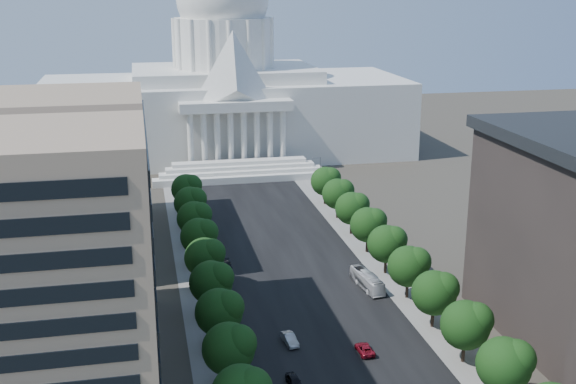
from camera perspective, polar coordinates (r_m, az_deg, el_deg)
road_asphalt at (r=158.36m, az=-0.66°, el=-4.46°), size 30.00×260.00×0.01m
sidewalk_left at (r=156.07m, az=-7.54°, el=-4.93°), size 8.00×260.00×0.02m
sidewalk_right at (r=162.85m, az=5.93°, el=-3.96°), size 8.00×260.00×0.02m
capitol at (r=244.64m, az=-5.01°, el=7.70°), size 120.00×56.00×73.00m
office_block_left at (r=105.64m, az=-21.75°, el=-4.86°), size 40.00×52.00×40.00m
office_block_left_far at (r=161.90m, az=-18.30°, el=0.74°), size 38.00×52.00×30.00m
tree_l_c at (r=104.31m, az=-4.53°, el=-12.13°), size 7.79×7.60×9.97m
tree_l_d at (r=114.95m, az=-5.31°, el=-9.33°), size 7.79×7.60×9.97m
tree_l_e at (r=125.84m, az=-5.95°, el=-7.02°), size 7.79×7.60×9.97m
tree_l_f at (r=136.92m, az=-6.48°, el=-5.07°), size 7.79×7.60×9.97m
tree_l_g at (r=148.13m, az=-6.93°, el=-3.41°), size 7.79×7.60×9.97m
tree_l_h at (r=159.47m, az=-7.31°, el=-1.99°), size 7.79×7.60×9.97m
tree_l_i at (r=170.89m, az=-7.65°, el=-0.76°), size 7.79×7.60×9.97m
tree_l_j at (r=182.39m, az=-7.94°, el=0.32°), size 7.79×7.60×9.97m
tree_r_b at (r=104.44m, az=16.92°, el=-12.81°), size 7.79×7.60×9.97m
tree_r_c at (r=113.81m, az=14.04°, el=-10.06°), size 7.79×7.60×9.97m
tree_r_d at (r=123.64m, az=11.65°, el=-7.71°), size 7.79×7.60×9.97m
tree_r_e at (r=133.82m, az=9.64°, el=-5.71°), size 7.79×7.60×9.97m
tree_r_f at (r=144.29m, az=7.93°, el=-3.99°), size 7.79×7.60×9.97m
tree_r_g at (r=154.97m, az=6.45°, el=-2.50°), size 7.79×7.60×9.97m
tree_r_h at (r=165.84m, az=5.18°, el=-1.21°), size 7.79×7.60×9.97m
tree_r_i at (r=176.85m, az=4.06°, el=-0.07°), size 7.79×7.60×9.97m
tree_r_j at (r=187.98m, az=3.07°, el=0.93°), size 7.79×7.60×9.97m
streetlight_b at (r=114.10m, az=14.92°, el=-10.41°), size 2.61×0.44×9.00m
streetlight_c at (r=134.78m, az=10.22°, el=-5.87°), size 2.61×0.44×9.00m
streetlight_d at (r=156.72m, az=6.86°, el=-2.55°), size 2.61×0.44×9.00m
streetlight_e at (r=179.47m, az=4.34°, el=-0.05°), size 2.61×0.44×9.00m
streetlight_f at (r=202.75m, az=2.40°, el=1.89°), size 2.61×0.44×9.00m
car_dark_a at (r=107.31m, az=0.49°, el=-14.72°), size 2.23×4.45×1.46m
car_silver at (r=118.24m, az=0.13°, el=-11.56°), size 2.34×5.06×1.61m
car_red at (r=116.25m, az=6.08°, el=-12.25°), size 2.33×4.85×1.33m
car_dark_b at (r=147.86m, az=-4.86°, el=-5.78°), size 1.91×4.67×1.35m
city_bus at (r=138.74m, az=6.28°, el=-6.96°), size 3.78×11.20×3.06m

